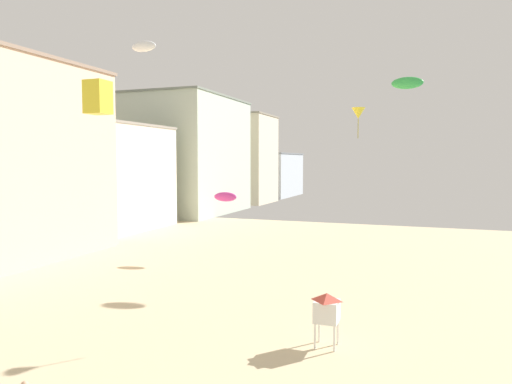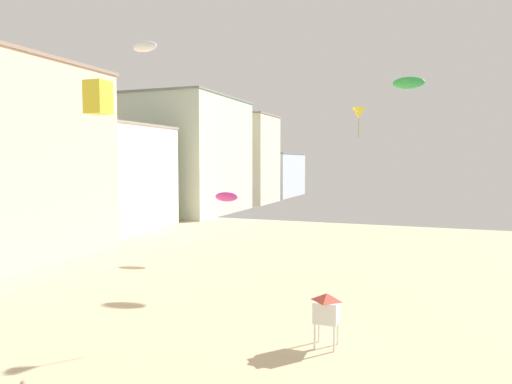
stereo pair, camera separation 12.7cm
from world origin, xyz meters
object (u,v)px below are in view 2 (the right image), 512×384
at_px(kite_green_parafoil, 409,83).
at_px(kite_yellow_delta, 359,113).
at_px(kite_yellow_box, 98,97).
at_px(lifeguard_stand, 327,308).
at_px(kite_magenta_parafoil, 226,197).
at_px(kite_white_parafoil, 145,46).

relative_size(kite_green_parafoil, kite_yellow_delta, 1.42).
distance_m(kite_yellow_delta, kite_yellow_box, 14.52).
height_order(lifeguard_stand, kite_yellow_box, kite_yellow_box).
relative_size(kite_green_parafoil, kite_yellow_box, 1.59).
distance_m(kite_magenta_parafoil, kite_yellow_delta, 17.55).
relative_size(kite_magenta_parafoil, kite_white_parafoil, 1.04).
distance_m(kite_yellow_delta, kite_white_parafoil, 17.91).
distance_m(kite_green_parafoil, kite_yellow_delta, 13.54).
xyz_separation_m(kite_green_parafoil, kite_magenta_parafoil, (-15.21, -2.78, -9.62)).
bearing_deg(kite_yellow_delta, kite_magenta_parafoil, 142.29).
bearing_deg(kite_magenta_parafoil, lifeguard_stand, -53.23).
distance_m(lifeguard_stand, kite_yellow_delta, 11.86).
height_order(kite_green_parafoil, kite_yellow_delta, kite_green_parafoil).
relative_size(lifeguard_stand, kite_white_parafoil, 1.22).
xyz_separation_m(lifeguard_stand, kite_yellow_box, (-10.75, -2.45, 9.92)).
distance_m(lifeguard_stand, kite_white_parafoil, 24.60).
relative_size(lifeguard_stand, kite_green_parafoil, 1.00).
height_order(lifeguard_stand, kite_magenta_parafoil, kite_magenta_parafoil).
relative_size(lifeguard_stand, kite_magenta_parafoil, 1.17).
bearing_deg(kite_magenta_parafoil, kite_white_parafoil, -116.88).
bearing_deg(kite_white_parafoil, lifeguard_stand, -31.30).
xyz_separation_m(kite_yellow_delta, kite_white_parafoil, (-16.64, 3.01, 5.92)).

